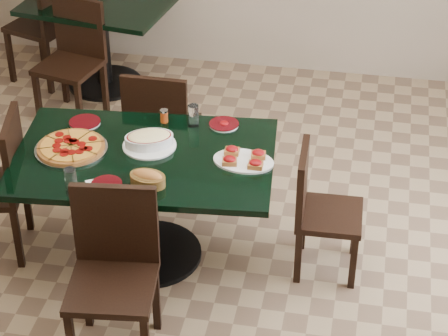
% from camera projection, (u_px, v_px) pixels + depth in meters
% --- Properties ---
extents(floor, '(5.50, 5.50, 0.00)m').
position_uv_depth(floor, '(202.00, 267.00, 5.38)').
color(floor, '#89704F').
rests_on(floor, ground).
extents(main_table, '(1.58, 1.10, 0.75)m').
position_uv_depth(main_table, '(146.00, 181.00, 5.16)').
color(main_table, black).
rests_on(main_table, floor).
extents(back_table, '(1.23, 0.98, 0.75)m').
position_uv_depth(back_table, '(101.00, 27.00, 7.05)').
color(back_table, black).
rests_on(back_table, floor).
extents(chair_far, '(0.44, 0.44, 0.92)m').
position_uv_depth(chair_far, '(160.00, 125.00, 5.79)').
color(chair_far, black).
rests_on(chair_far, floor).
extents(chair_near, '(0.50, 0.50, 0.96)m').
position_uv_depth(chair_near, '(114.00, 264.00, 4.57)').
color(chair_near, black).
rests_on(chair_near, floor).
extents(chair_right, '(0.40, 0.40, 0.83)m').
position_uv_depth(chair_right, '(318.00, 205.00, 5.14)').
color(chair_right, black).
rests_on(chair_right, floor).
extents(back_chair_near, '(0.52, 0.52, 0.93)m').
position_uv_depth(back_chair_near, '(74.00, 53.00, 6.67)').
color(back_chair_near, black).
rests_on(back_chair_near, floor).
extents(back_chair_left, '(0.59, 0.59, 1.00)m').
position_uv_depth(back_chair_left, '(49.00, 18.00, 7.10)').
color(back_chair_left, black).
rests_on(back_chair_left, floor).
extents(pepperoni_pizza, '(0.43, 0.43, 0.04)m').
position_uv_depth(pepperoni_pizza, '(71.00, 147.00, 5.10)').
color(pepperoni_pizza, silver).
rests_on(pepperoni_pizza, main_table).
extents(lasagna_casserole, '(0.33, 0.32, 0.09)m').
position_uv_depth(lasagna_casserole, '(149.00, 140.00, 5.11)').
color(lasagna_casserole, silver).
rests_on(lasagna_casserole, main_table).
extents(bread_basket, '(0.23, 0.18, 0.09)m').
position_uv_depth(bread_basket, '(148.00, 178.00, 4.79)').
color(bread_basket, brown).
rests_on(bread_basket, main_table).
extents(bruschetta_platter, '(0.38, 0.28, 0.05)m').
position_uv_depth(bruschetta_platter, '(244.00, 159.00, 4.98)').
color(bruschetta_platter, silver).
rests_on(bruschetta_platter, main_table).
extents(side_plate_near, '(0.17, 0.17, 0.02)m').
position_uv_depth(side_plate_near, '(107.00, 184.00, 4.79)').
color(side_plate_near, silver).
rests_on(side_plate_near, main_table).
extents(side_plate_far_r, '(0.18, 0.18, 0.03)m').
position_uv_depth(side_plate_far_r, '(224.00, 124.00, 5.33)').
color(side_plate_far_r, silver).
rests_on(side_plate_far_r, main_table).
extents(side_plate_far_l, '(0.19, 0.19, 0.02)m').
position_uv_depth(side_plate_far_l, '(85.00, 122.00, 5.35)').
color(side_plate_far_l, silver).
rests_on(side_plate_far_l, main_table).
extents(napkin_setting, '(0.21, 0.21, 0.01)m').
position_uv_depth(napkin_setting, '(102.00, 186.00, 4.79)').
color(napkin_setting, white).
rests_on(napkin_setting, main_table).
extents(water_glass_a, '(0.07, 0.07, 0.14)m').
position_uv_depth(water_glass_a, '(193.00, 116.00, 5.29)').
color(water_glass_a, white).
rests_on(water_glass_a, main_table).
extents(water_glass_b, '(0.07, 0.07, 0.14)m').
position_uv_depth(water_glass_b, '(71.00, 180.00, 4.71)').
color(water_glass_b, white).
rests_on(water_glass_b, main_table).
extents(pepper_shaker, '(0.05, 0.05, 0.08)m').
position_uv_depth(pepper_shaker, '(164.00, 116.00, 5.34)').
color(pepper_shaker, '#AF3712').
rests_on(pepper_shaker, main_table).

